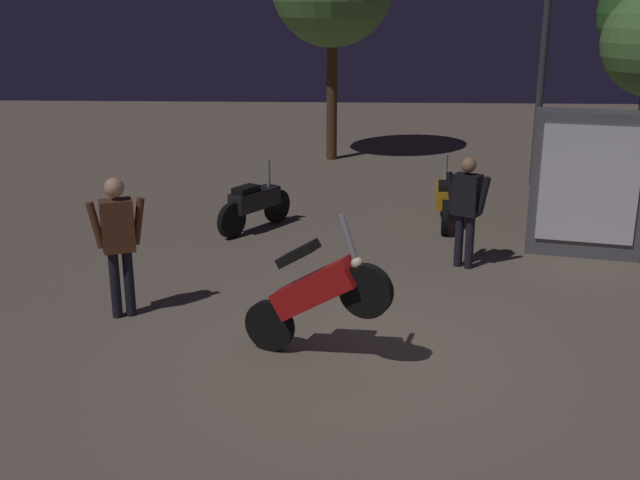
{
  "coord_description": "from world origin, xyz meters",
  "views": [
    {
      "loc": [
        -0.2,
        -7.39,
        3.69
      ],
      "look_at": [
        -0.55,
        1.02,
        1.0
      ],
      "focal_mm": 43.58,
      "sensor_mm": 36.0,
      "label": 1
    }
  ],
  "objects_px": {
    "person_rider_beside": "(467,203)",
    "person_bystander_far": "(118,235)",
    "motorcycle_orange_parked_left": "(445,199)",
    "motorcycle_black_parked_right": "(255,204)",
    "motorcycle_red_foreground": "(315,293)",
    "kiosk_billboard": "(587,184)",
    "streetlamp_near": "(547,16)"
  },
  "relations": [
    {
      "from": "motorcycle_red_foreground",
      "to": "motorcycle_orange_parked_left",
      "type": "height_order",
      "value": "motorcycle_red_foreground"
    },
    {
      "from": "person_rider_beside",
      "to": "motorcycle_orange_parked_left",
      "type": "bearing_deg",
      "value": 33.09
    },
    {
      "from": "motorcycle_orange_parked_left",
      "to": "motorcycle_black_parked_right",
      "type": "relative_size",
      "value": 1.17
    },
    {
      "from": "streetlamp_near",
      "to": "motorcycle_red_foreground",
      "type": "bearing_deg",
      "value": -116.71
    },
    {
      "from": "motorcycle_red_foreground",
      "to": "person_rider_beside",
      "type": "height_order",
      "value": "motorcycle_red_foreground"
    },
    {
      "from": "motorcycle_red_foreground",
      "to": "person_bystander_far",
      "type": "bearing_deg",
      "value": 178.68
    },
    {
      "from": "person_rider_beside",
      "to": "kiosk_billboard",
      "type": "relative_size",
      "value": 0.75
    },
    {
      "from": "motorcycle_red_foreground",
      "to": "person_bystander_far",
      "type": "relative_size",
      "value": 0.97
    },
    {
      "from": "kiosk_billboard",
      "to": "person_rider_beside",
      "type": "bearing_deg",
      "value": 33.21
    },
    {
      "from": "person_rider_beside",
      "to": "kiosk_billboard",
      "type": "xyz_separation_m",
      "value": [
        1.82,
        0.68,
        0.12
      ]
    },
    {
      "from": "motorcycle_black_parked_right",
      "to": "motorcycle_orange_parked_left",
      "type": "bearing_deg",
      "value": -47.65
    },
    {
      "from": "motorcycle_orange_parked_left",
      "to": "motorcycle_black_parked_right",
      "type": "xyz_separation_m",
      "value": [
        -3.1,
        -0.42,
        0.0
      ]
    },
    {
      "from": "motorcycle_red_foreground",
      "to": "kiosk_billboard",
      "type": "distance_m",
      "value": 5.24
    },
    {
      "from": "motorcycle_orange_parked_left",
      "to": "person_rider_beside",
      "type": "relative_size",
      "value": 1.06
    },
    {
      "from": "person_rider_beside",
      "to": "person_bystander_far",
      "type": "distance_m",
      "value": 4.69
    },
    {
      "from": "motorcycle_red_foreground",
      "to": "kiosk_billboard",
      "type": "relative_size",
      "value": 0.78
    },
    {
      "from": "person_rider_beside",
      "to": "kiosk_billboard",
      "type": "bearing_deg",
      "value": -37.63
    },
    {
      "from": "motorcycle_black_parked_right",
      "to": "kiosk_billboard",
      "type": "height_order",
      "value": "kiosk_billboard"
    },
    {
      "from": "motorcycle_black_parked_right",
      "to": "streetlamp_near",
      "type": "distance_m",
      "value": 6.74
    },
    {
      "from": "motorcycle_orange_parked_left",
      "to": "person_bystander_far",
      "type": "xyz_separation_m",
      "value": [
        -4.23,
        -4.01,
        0.57
      ]
    },
    {
      "from": "motorcycle_black_parked_right",
      "to": "person_rider_beside",
      "type": "relative_size",
      "value": 0.9
    },
    {
      "from": "motorcycle_orange_parked_left",
      "to": "person_bystander_far",
      "type": "relative_size",
      "value": 0.98
    },
    {
      "from": "kiosk_billboard",
      "to": "motorcycle_orange_parked_left",
      "type": "bearing_deg",
      "value": -24.38
    },
    {
      "from": "person_bystander_far",
      "to": "kiosk_billboard",
      "type": "relative_size",
      "value": 0.81
    },
    {
      "from": "motorcycle_red_foreground",
      "to": "motorcycle_black_parked_right",
      "type": "relative_size",
      "value": 1.15
    },
    {
      "from": "motorcycle_orange_parked_left",
      "to": "person_rider_beside",
      "type": "height_order",
      "value": "person_rider_beside"
    },
    {
      "from": "person_rider_beside",
      "to": "person_bystander_far",
      "type": "relative_size",
      "value": 0.93
    },
    {
      "from": "motorcycle_orange_parked_left",
      "to": "kiosk_billboard",
      "type": "distance_m",
      "value": 2.42
    },
    {
      "from": "person_rider_beside",
      "to": "motorcycle_red_foreground",
      "type": "bearing_deg",
      "value": 178.81
    },
    {
      "from": "motorcycle_orange_parked_left",
      "to": "kiosk_billboard",
      "type": "bearing_deg",
      "value": -121.74
    },
    {
      "from": "kiosk_billboard",
      "to": "person_bystander_far",
      "type": "bearing_deg",
      "value": 35.89
    },
    {
      "from": "motorcycle_black_parked_right",
      "to": "streetlamp_near",
      "type": "relative_size",
      "value": 0.28
    }
  ]
}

